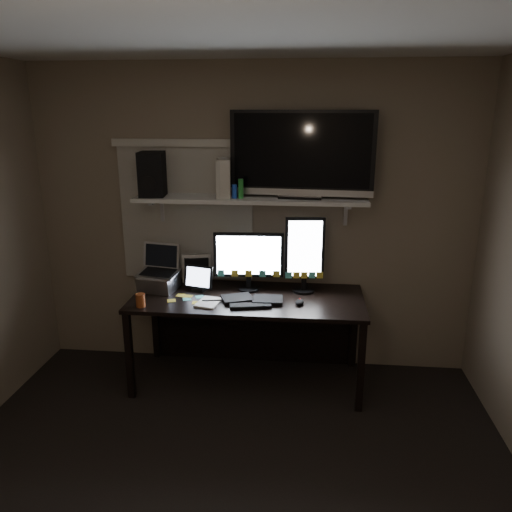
# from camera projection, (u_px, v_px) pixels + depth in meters

# --- Properties ---
(ceiling) EXTENTS (3.60, 3.60, 0.00)m
(ceiling) POSITION_uv_depth(u_px,v_px,m) (204.00, 16.00, 2.03)
(ceiling) COLOR silver
(ceiling) RESTS_ON back_wall
(back_wall) EXTENTS (3.60, 0.00, 3.60)m
(back_wall) POSITION_uv_depth(u_px,v_px,m) (253.00, 221.00, 4.10)
(back_wall) COLOR #7B6B58
(back_wall) RESTS_ON floor
(window_blinds) EXTENTS (1.10, 0.02, 1.10)m
(window_blinds) POSITION_uv_depth(u_px,v_px,m) (186.00, 214.00, 4.12)
(window_blinds) COLOR beige
(window_blinds) RESTS_ON back_wall
(desk) EXTENTS (1.80, 0.75, 0.73)m
(desk) POSITION_uv_depth(u_px,v_px,m) (250.00, 312.00, 4.05)
(desk) COLOR black
(desk) RESTS_ON floor
(wall_shelf) EXTENTS (1.80, 0.35, 0.03)m
(wall_shelf) POSITION_uv_depth(u_px,v_px,m) (250.00, 199.00, 3.87)
(wall_shelf) COLOR silver
(wall_shelf) RESTS_ON back_wall
(monitor_landscape) EXTENTS (0.56, 0.09, 0.49)m
(monitor_landscape) POSITION_uv_depth(u_px,v_px,m) (249.00, 261.00, 3.97)
(monitor_landscape) COLOR black
(monitor_landscape) RESTS_ON desk
(monitor_portrait) EXTENTS (0.31, 0.09, 0.62)m
(monitor_portrait) POSITION_uv_depth(u_px,v_px,m) (305.00, 255.00, 3.91)
(monitor_portrait) COLOR black
(monitor_portrait) RESTS_ON desk
(keyboard) EXTENTS (0.50, 0.27, 0.03)m
(keyboard) POSITION_uv_depth(u_px,v_px,m) (252.00, 299.00, 3.79)
(keyboard) COLOR black
(keyboard) RESTS_ON desk
(mouse) EXTENTS (0.08, 0.11, 0.04)m
(mouse) POSITION_uv_depth(u_px,v_px,m) (300.00, 302.00, 3.73)
(mouse) COLOR black
(mouse) RESTS_ON desk
(notepad) EXTENTS (0.20, 0.25, 0.01)m
(notepad) POSITION_uv_depth(u_px,v_px,m) (209.00, 302.00, 3.76)
(notepad) COLOR silver
(notepad) RESTS_ON desk
(tablet) EXTENTS (0.26, 0.16, 0.21)m
(tablet) POSITION_uv_depth(u_px,v_px,m) (198.00, 278.00, 3.99)
(tablet) COLOR black
(tablet) RESTS_ON desk
(file_sorter) EXTENTS (0.21, 0.14, 0.25)m
(file_sorter) POSITION_uv_depth(u_px,v_px,m) (197.00, 270.00, 4.13)
(file_sorter) COLOR black
(file_sorter) RESTS_ON desk
(laptop) EXTENTS (0.36, 0.31, 0.36)m
(laptop) POSITION_uv_depth(u_px,v_px,m) (158.00, 269.00, 3.98)
(laptop) COLOR #B4B4B9
(laptop) RESTS_ON desk
(cup) EXTENTS (0.08, 0.08, 0.10)m
(cup) POSITION_uv_depth(u_px,v_px,m) (141.00, 300.00, 3.68)
(cup) COLOR #933F1A
(cup) RESTS_ON desk
(sticky_notes) EXTENTS (0.32, 0.27, 0.00)m
(sticky_notes) POSITION_uv_depth(u_px,v_px,m) (183.00, 299.00, 3.83)
(sticky_notes) COLOR yellow
(sticky_notes) RESTS_ON desk
(tv) EXTENTS (1.10, 0.29, 0.65)m
(tv) POSITION_uv_depth(u_px,v_px,m) (302.00, 155.00, 3.75)
(tv) COLOR black
(tv) RESTS_ON wall_shelf
(game_console) EXTENTS (0.14, 0.26, 0.29)m
(game_console) POSITION_uv_depth(u_px,v_px,m) (224.00, 178.00, 3.85)
(game_console) COLOR #B8B3A6
(game_console) RESTS_ON wall_shelf
(speaker) EXTENTS (0.21, 0.25, 0.34)m
(speaker) POSITION_uv_depth(u_px,v_px,m) (152.00, 174.00, 3.87)
(speaker) COLOR black
(speaker) RESTS_ON wall_shelf
(bottles) EXTENTS (0.25, 0.09, 0.16)m
(bottles) POSITION_uv_depth(u_px,v_px,m) (234.00, 188.00, 3.79)
(bottles) COLOR #A50F0C
(bottles) RESTS_ON wall_shelf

